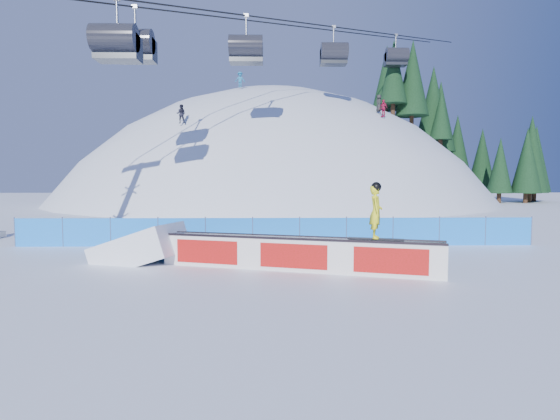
{
  "coord_description": "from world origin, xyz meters",
  "views": [
    {
      "loc": [
        -0.21,
        -13.95,
        2.83
      ],
      "look_at": [
        0.1,
        1.28,
        1.76
      ],
      "focal_mm": 28.0,
      "sensor_mm": 36.0,
      "label": 1
    }
  ],
  "objects": [
    {
      "name": "snow_hill",
      "position": [
        0.0,
        42.0,
        -18.0
      ],
      "size": [
        64.0,
        64.0,
        64.0
      ],
      "color": "white",
      "rests_on": "ground"
    },
    {
      "name": "rail_box",
      "position": [
        0.54,
        -0.53,
        0.52
      ],
      "size": [
        8.65,
        3.18,
        1.06
      ],
      "rotation": [
        0.0,
        0.0,
        -0.3
      ],
      "color": "white",
      "rests_on": "ground"
    },
    {
      "name": "snowboarder",
      "position": [
        2.87,
        -1.24,
        1.9
      ],
      "size": [
        1.64,
        0.75,
        1.7
      ],
      "rotation": [
        0.0,
        0.0,
        1.35
      ],
      "color": "black",
      "rests_on": "rail_box"
    },
    {
      "name": "ground",
      "position": [
        0.0,
        0.0,
        0.0
      ],
      "size": [
        160.0,
        160.0,
        0.0
      ],
      "primitive_type": "plane",
      "color": "white",
      "rests_on": "ground"
    },
    {
      "name": "chairlift",
      "position": [
        4.74,
        27.49,
        16.89
      ],
      "size": [
        40.8,
        41.7,
        22.0
      ],
      "color": "gray",
      "rests_on": "ground"
    },
    {
      "name": "safety_fence",
      "position": [
        0.0,
        4.5,
        0.6
      ],
      "size": [
        22.05,
        0.05,
        1.3
      ],
      "color": "#167CF3",
      "rests_on": "ground"
    },
    {
      "name": "treeline",
      "position": [
        24.03,
        41.39,
        9.14
      ],
      "size": [
        21.61,
        11.86,
        20.49
      ],
      "color": "#342115",
      "rests_on": "ground"
    },
    {
      "name": "snow_ramp",
      "position": [
        -4.75,
        1.09,
        0.0
      ],
      "size": [
        3.44,
        2.69,
        1.89
      ],
      "primitive_type": null,
      "rotation": [
        0.0,
        -0.31,
        -0.3
      ],
      "color": "white",
      "rests_on": "ground"
    },
    {
      "name": "distant_skiers",
      "position": [
        1.1,
        29.33,
        10.79
      ],
      "size": [
        19.39,
        9.47,
        6.6
      ],
      "color": "black",
      "rests_on": "ground"
    }
  ]
}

